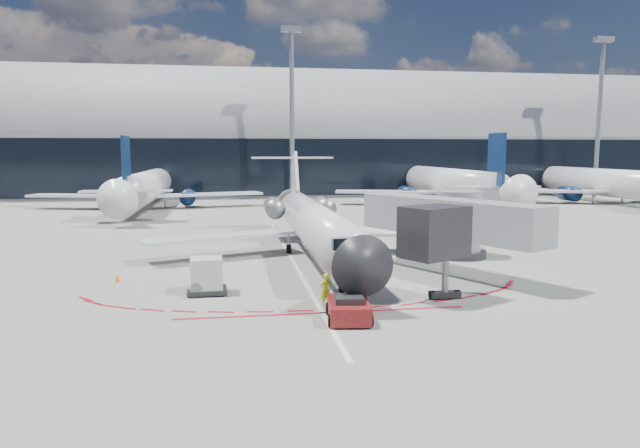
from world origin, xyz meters
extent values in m
plane|color=gray|center=(0.00, 0.00, 0.00)|extent=(260.00, 260.00, 0.00)
cube|color=silver|center=(0.00, 2.00, 0.01)|extent=(0.25, 40.00, 0.01)
cube|color=maroon|center=(0.00, -11.50, 0.01)|extent=(14.00, 0.25, 0.01)
cube|color=gray|center=(0.00, 65.00, 5.00)|extent=(150.00, 24.00, 10.00)
cylinder|color=gray|center=(0.00, 65.00, 10.00)|extent=(150.00, 24.00, 24.00)
cube|color=black|center=(0.00, 52.95, 5.00)|extent=(150.00, 0.20, 9.00)
cube|color=#909498|center=(9.00, -4.50, 3.60)|extent=(8.22, 12.61, 2.30)
cube|color=black|center=(5.95, -10.24, 3.60)|extent=(3.86, 3.44, 2.60)
cylinder|color=gray|center=(6.75, -9.84, 1.20)|extent=(0.36, 0.36, 2.40)
cube|color=black|center=(6.75, -9.84, 0.22)|extent=(1.60, 0.60, 0.30)
cylinder|color=#909498|center=(12.05, 1.24, 2.40)|extent=(3.20, 3.20, 4.80)
cylinder|color=black|center=(12.05, 1.24, 0.25)|extent=(4.00, 4.00, 0.50)
cylinder|color=gray|center=(5.00, 48.00, 12.50)|extent=(0.70, 0.70, 25.00)
cylinder|color=gray|center=(55.00, 48.00, 12.50)|extent=(0.70, 0.70, 25.00)
cylinder|color=silver|center=(1.63, 1.88, 2.51)|extent=(2.88, 23.46, 2.88)
cone|color=black|center=(1.63, -11.35, 2.51)|extent=(2.88, 2.99, 2.88)
cone|color=silver|center=(1.63, 15.53, 2.51)|extent=(2.88, 3.84, 2.88)
cube|color=black|center=(1.63, -9.64, 3.09)|extent=(1.81, 1.49, 0.59)
cube|color=silver|center=(-4.99, 3.48, 1.55)|extent=(11.42, 6.77, 0.33)
cube|color=silver|center=(8.24, 3.48, 1.55)|extent=(11.42, 6.77, 0.33)
cube|color=silver|center=(1.63, 14.46, 5.07)|extent=(0.27, 5.00, 5.09)
cube|color=silver|center=(1.63, 16.70, 6.99)|extent=(7.68, 1.71, 0.17)
cylinder|color=slate|center=(-0.56, 11.26, 2.77)|extent=(1.60, 3.63, 1.60)
cylinder|color=slate|center=(3.81, 11.26, 2.77)|extent=(1.60, 3.63, 1.60)
cylinder|color=black|center=(1.63, -7.93, 0.30)|extent=(0.23, 0.60, 0.60)
cylinder|color=black|center=(0.03, 4.55, 0.34)|extent=(0.32, 0.68, 0.68)
cylinder|color=black|center=(3.22, 4.55, 0.34)|extent=(0.32, 0.68, 0.68)
cylinder|color=gray|center=(1.63, -7.93, 0.59)|extent=(0.19, 0.19, 1.17)
cube|color=#570C14|center=(0.99, -12.84, 0.50)|extent=(2.14, 3.09, 0.81)
cube|color=black|center=(0.96, -13.11, 1.04)|extent=(1.39, 1.23, 0.32)
cylinder|color=gray|center=(1.23, -10.86, 0.32)|extent=(0.37, 2.35, 0.09)
cylinder|color=black|center=(0.02, -13.73, 0.29)|extent=(0.32, 0.60, 0.58)
cylinder|color=black|center=(1.73, -13.93, 0.29)|extent=(0.32, 0.60, 0.58)
cylinder|color=black|center=(0.25, -11.75, 0.29)|extent=(0.32, 0.60, 0.58)
cylinder|color=black|center=(1.96, -11.95, 0.29)|extent=(0.32, 0.60, 0.58)
imported|color=#C6E217|center=(0.32, -10.48, 0.85)|extent=(0.72, 0.59, 1.69)
cube|color=black|center=(-5.57, -6.90, 0.19)|extent=(2.15, 1.85, 0.23)
cube|color=silver|center=(-5.57, -6.90, 1.13)|extent=(1.73, 1.63, 1.67)
cylinder|color=black|center=(-6.38, -7.61, 0.10)|extent=(0.11, 0.21, 0.21)
cylinder|color=black|center=(-4.71, -7.55, 0.10)|extent=(0.11, 0.21, 0.21)
cylinder|color=black|center=(-6.43, -6.25, 0.10)|extent=(0.11, 0.21, 0.21)
cylinder|color=black|center=(-4.76, -6.19, 0.10)|extent=(0.11, 0.21, 0.21)
cone|color=#E76104|center=(-10.90, -3.32, 0.22)|extent=(0.32, 0.32, 0.45)
cone|color=#E76104|center=(2.43, -7.35, 0.25)|extent=(0.35, 0.35, 0.49)
camera|label=1|loc=(-4.20, -37.53, 7.71)|focal=32.00mm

